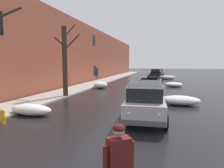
{
  "coord_description": "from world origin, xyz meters",
  "views": [
    {
      "loc": [
        3.43,
        -3.34,
        2.86
      ],
      "look_at": [
        -0.42,
        10.91,
        1.26
      ],
      "focal_mm": 31.04,
      "sensor_mm": 36.0,
      "label": 1
    }
  ],
  "objects_px": {
    "suv_silver_approaching_near_lane": "(145,100)",
    "pedestrian_with_coffee": "(119,162)",
    "sedan_grey_parked_kerbside_mid": "(154,81)",
    "sedan_white_parked_kerbside_close": "(149,87)",
    "sedan_green_at_far_intersection": "(159,73)",
    "fire_hydrant": "(3,116)",
    "bare_tree_second_along_sidewalk": "(65,60)",
    "sedan_darkblue_parked_far_down_block": "(156,77)",
    "suv_maroon_queued_behind_truck": "(156,73)"
  },
  "relations": [
    {
      "from": "sedan_darkblue_parked_far_down_block",
      "to": "fire_hydrant",
      "type": "height_order",
      "value": "sedan_darkblue_parked_far_down_block"
    },
    {
      "from": "sedan_grey_parked_kerbside_mid",
      "to": "sedan_green_at_far_intersection",
      "type": "height_order",
      "value": "same"
    },
    {
      "from": "bare_tree_second_along_sidewalk",
      "to": "sedan_grey_parked_kerbside_mid",
      "type": "height_order",
      "value": "bare_tree_second_along_sidewalk"
    },
    {
      "from": "sedan_white_parked_kerbside_close",
      "to": "sedan_green_at_far_intersection",
      "type": "distance_m",
      "value": 26.0
    },
    {
      "from": "suv_maroon_queued_behind_truck",
      "to": "pedestrian_with_coffee",
      "type": "xyz_separation_m",
      "value": [
        0.62,
        -33.0,
        0.05
      ]
    },
    {
      "from": "sedan_grey_parked_kerbside_mid",
      "to": "fire_hydrant",
      "type": "relative_size",
      "value": 5.56
    },
    {
      "from": "bare_tree_second_along_sidewalk",
      "to": "sedan_white_parked_kerbside_close",
      "type": "height_order",
      "value": "bare_tree_second_along_sidewalk"
    },
    {
      "from": "sedan_white_parked_kerbside_close",
      "to": "sedan_grey_parked_kerbside_mid",
      "type": "height_order",
      "value": "same"
    },
    {
      "from": "sedan_green_at_far_intersection",
      "to": "suv_silver_approaching_near_lane",
      "type": "bearing_deg",
      "value": -89.67
    },
    {
      "from": "bare_tree_second_along_sidewalk",
      "to": "sedan_white_parked_kerbside_close",
      "type": "bearing_deg",
      "value": 23.88
    },
    {
      "from": "bare_tree_second_along_sidewalk",
      "to": "sedan_grey_parked_kerbside_mid",
      "type": "distance_m",
      "value": 11.15
    },
    {
      "from": "suv_maroon_queued_behind_truck",
      "to": "sedan_white_parked_kerbside_close",
      "type": "bearing_deg",
      "value": -89.71
    },
    {
      "from": "suv_silver_approaching_near_lane",
      "to": "pedestrian_with_coffee",
      "type": "relative_size",
      "value": 2.49
    },
    {
      "from": "bare_tree_second_along_sidewalk",
      "to": "pedestrian_with_coffee",
      "type": "bearing_deg",
      "value": -57.33
    },
    {
      "from": "suv_silver_approaching_near_lane",
      "to": "sedan_darkblue_parked_far_down_block",
      "type": "height_order",
      "value": "suv_silver_approaching_near_lane"
    },
    {
      "from": "sedan_white_parked_kerbside_close",
      "to": "suv_maroon_queued_behind_truck",
      "type": "bearing_deg",
      "value": 90.29
    },
    {
      "from": "fire_hydrant",
      "to": "bare_tree_second_along_sidewalk",
      "type": "bearing_deg",
      "value": 95.44
    },
    {
      "from": "suv_silver_approaching_near_lane",
      "to": "fire_hydrant",
      "type": "distance_m",
      "value": 6.89
    },
    {
      "from": "suv_maroon_queued_behind_truck",
      "to": "sedan_green_at_far_intersection",
      "type": "distance_m",
      "value": 7.26
    },
    {
      "from": "sedan_green_at_far_intersection",
      "to": "sedan_grey_parked_kerbside_mid",
      "type": "bearing_deg",
      "value": -90.19
    },
    {
      "from": "suv_silver_approaching_near_lane",
      "to": "sedan_grey_parked_kerbside_mid",
      "type": "relative_size",
      "value": 1.11
    },
    {
      "from": "fire_hydrant",
      "to": "sedan_green_at_far_intersection",
      "type": "bearing_deg",
      "value": 80.3
    },
    {
      "from": "sedan_grey_parked_kerbside_mid",
      "to": "suv_maroon_queued_behind_truck",
      "type": "height_order",
      "value": "suv_maroon_queued_behind_truck"
    },
    {
      "from": "sedan_darkblue_parked_far_down_block",
      "to": "fire_hydrant",
      "type": "xyz_separation_m",
      "value": [
        -6.07,
        -22.41,
        -0.4
      ]
    },
    {
      "from": "sedan_grey_parked_kerbside_mid",
      "to": "sedan_green_at_far_intersection",
      "type": "relative_size",
      "value": 0.88
    },
    {
      "from": "bare_tree_second_along_sidewalk",
      "to": "pedestrian_with_coffee",
      "type": "height_order",
      "value": "bare_tree_second_along_sidewalk"
    },
    {
      "from": "suv_silver_approaching_near_lane",
      "to": "pedestrian_with_coffee",
      "type": "bearing_deg",
      "value": -88.82
    },
    {
      "from": "suv_silver_approaching_near_lane",
      "to": "pedestrian_with_coffee",
      "type": "xyz_separation_m",
      "value": [
        0.13,
        -6.38,
        0.05
      ]
    },
    {
      "from": "suv_maroon_queued_behind_truck",
      "to": "sedan_green_at_far_intersection",
      "type": "xyz_separation_m",
      "value": [
        0.29,
        7.26,
        -0.23
      ]
    },
    {
      "from": "sedan_grey_parked_kerbside_mid",
      "to": "sedan_green_at_far_intersection",
      "type": "xyz_separation_m",
      "value": [
        0.07,
        20.48,
        0.0
      ]
    },
    {
      "from": "sedan_grey_parked_kerbside_mid",
      "to": "pedestrian_with_coffee",
      "type": "height_order",
      "value": "pedestrian_with_coffee"
    },
    {
      "from": "suv_maroon_queued_behind_truck",
      "to": "pedestrian_with_coffee",
      "type": "height_order",
      "value": "suv_maroon_queued_behind_truck"
    },
    {
      "from": "sedan_darkblue_parked_far_down_block",
      "to": "pedestrian_with_coffee",
      "type": "relative_size",
      "value": 2.23
    },
    {
      "from": "suv_silver_approaching_near_lane",
      "to": "sedan_grey_parked_kerbside_mid",
      "type": "height_order",
      "value": "suv_silver_approaching_near_lane"
    },
    {
      "from": "sedan_grey_parked_kerbside_mid",
      "to": "sedan_darkblue_parked_far_down_block",
      "type": "relative_size",
      "value": 1.0
    },
    {
      "from": "suv_silver_approaching_near_lane",
      "to": "suv_maroon_queued_behind_truck",
      "type": "xyz_separation_m",
      "value": [
        -0.49,
        26.63,
        0.0
      ]
    },
    {
      "from": "sedan_darkblue_parked_far_down_block",
      "to": "fire_hydrant",
      "type": "bearing_deg",
      "value": -105.16
    },
    {
      "from": "sedan_green_at_far_intersection",
      "to": "bare_tree_second_along_sidewalk",
      "type": "bearing_deg",
      "value": -103.42
    },
    {
      "from": "bare_tree_second_along_sidewalk",
      "to": "sedan_green_at_far_intersection",
      "type": "bearing_deg",
      "value": 76.58
    },
    {
      "from": "sedan_darkblue_parked_far_down_block",
      "to": "suv_maroon_queued_behind_truck",
      "type": "bearing_deg",
      "value": 91.31
    },
    {
      "from": "bare_tree_second_along_sidewalk",
      "to": "pedestrian_with_coffee",
      "type": "relative_size",
      "value": 3.47
    },
    {
      "from": "bare_tree_second_along_sidewalk",
      "to": "suv_silver_approaching_near_lane",
      "type": "relative_size",
      "value": 1.4
    },
    {
      "from": "suv_maroon_queued_behind_truck",
      "to": "suv_silver_approaching_near_lane",
      "type": "bearing_deg",
      "value": -88.95
    },
    {
      "from": "bare_tree_second_along_sidewalk",
      "to": "sedan_grey_parked_kerbside_mid",
      "type": "bearing_deg",
      "value": 51.12
    },
    {
      "from": "bare_tree_second_along_sidewalk",
      "to": "sedan_darkblue_parked_far_down_block",
      "type": "relative_size",
      "value": 1.56
    },
    {
      "from": "sedan_darkblue_parked_far_down_block",
      "to": "fire_hydrant",
      "type": "distance_m",
      "value": 23.22
    },
    {
      "from": "suv_maroon_queued_behind_truck",
      "to": "sedan_green_at_far_intersection",
      "type": "height_order",
      "value": "suv_maroon_queued_behind_truck"
    },
    {
      "from": "pedestrian_with_coffee",
      "to": "fire_hydrant",
      "type": "bearing_deg",
      "value": 149.03
    },
    {
      "from": "sedan_green_at_far_intersection",
      "to": "fire_hydrant",
      "type": "distance_m",
      "value": 36.86
    },
    {
      "from": "fire_hydrant",
      "to": "suv_maroon_queued_behind_truck",
      "type": "bearing_deg",
      "value": 78.49
    }
  ]
}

